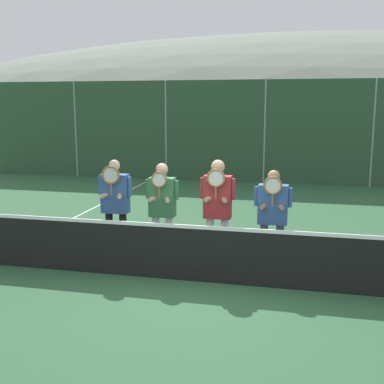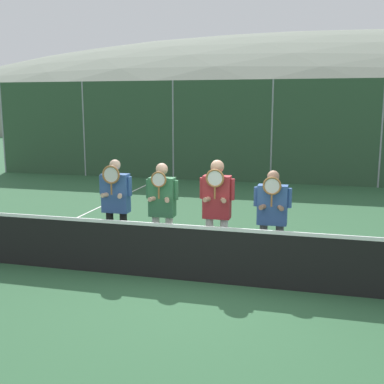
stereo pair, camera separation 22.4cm
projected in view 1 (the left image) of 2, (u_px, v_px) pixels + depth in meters
The scene contains 13 objects.
ground_plane at pixel (211, 282), 7.49m from camera, with size 120.00×120.00×0.00m, color #2D5B38.
hill_distant at pixel (293, 126), 60.02m from camera, with size 108.35×60.19×21.07m.
clubhouse_building at pixel (314, 125), 23.75m from camera, with size 22.67×5.50×3.33m.
fence_back at pixel (265, 132), 16.58m from camera, with size 21.31×0.06×3.55m.
tennis_net at pixel (211, 254), 7.41m from camera, with size 10.93×0.09×1.00m.
court_line_left_sideline at pixel (65, 222), 11.26m from camera, with size 0.05×16.00×0.01m, color white.
player_leftmost at pixel (115, 202), 8.40m from camera, with size 0.61×0.34×1.79m.
player_center_left at pixel (162, 205), 8.19m from camera, with size 0.57×0.34×1.76m.
player_center_right at pixel (217, 205), 7.88m from camera, with size 0.58×0.34×1.85m.
player_rightmost at pixel (273, 212), 7.81m from camera, with size 0.61×0.34×1.70m.
car_far_left at pixel (107, 145), 20.88m from camera, with size 4.19×1.93×1.89m.
car_left_of_center at pixel (215, 150), 19.59m from camera, with size 4.46×2.09×1.69m.
car_center at pixel (339, 152), 18.73m from camera, with size 4.22×1.91×1.69m.
Camera 1 is at (1.31, -6.99, 2.75)m, focal length 45.00 mm.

